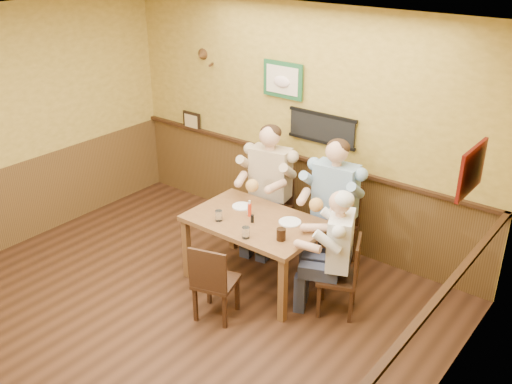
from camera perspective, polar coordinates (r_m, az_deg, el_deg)
room at (r=4.92m, az=-9.79°, el=2.70°), size 5.02×5.03×2.81m
dining_table at (r=5.99m, az=-0.08°, el=-3.55°), size 1.40×0.90×0.75m
chair_back_left at (r=6.81m, az=1.42°, el=-1.58°), size 0.51×0.51×0.95m
chair_back_right at (r=6.42m, az=7.73°, el=-3.56°), size 0.48×0.48×0.96m
chair_right_end at (r=5.71m, az=8.19°, el=-8.27°), size 0.50×0.50×0.83m
chair_near_side at (r=5.60m, az=-4.03°, el=-8.73°), size 0.48×0.48×0.83m
diner_tan_shirt at (r=6.72m, az=1.44°, el=-0.03°), size 0.73×0.73×1.36m
diner_blue_polo at (r=6.32m, az=7.84°, el=-1.93°), size 0.69×0.69×1.37m
diner_white_elder at (r=5.61m, az=8.30°, el=-6.75°), size 0.72×0.72×1.19m
water_glass_left at (r=5.92m, az=-3.75°, el=-2.38°), size 0.10×0.10×0.11m
water_glass_mid at (r=5.58m, az=-1.02°, el=-4.08°), size 0.09×0.09×0.12m
cola_tumbler at (r=5.55m, az=2.53°, el=-4.25°), size 0.11×0.11×0.12m
hot_sauce_bottle at (r=5.98m, az=-0.65°, el=-1.72°), size 0.04×0.04×0.16m
salt_shaker at (r=6.03m, az=-0.69°, el=-1.83°), size 0.05×0.05×0.10m
pepper_shaker at (r=5.88m, az=-0.37°, el=-2.68°), size 0.03×0.03×0.08m
plate_far_left at (r=6.21m, az=-1.43°, el=-1.43°), size 0.27×0.27×0.01m
plate_far_right at (r=5.89m, az=3.41°, el=-3.02°), size 0.28×0.28×0.02m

